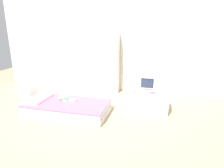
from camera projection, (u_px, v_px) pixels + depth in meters
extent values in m
cube|color=tan|center=(91.00, 112.00, 4.11)|extent=(10.00, 10.00, 0.02)
cube|color=silver|center=(110.00, 41.00, 5.19)|extent=(6.40, 0.05, 2.70)
cube|color=silver|center=(67.00, 111.00, 4.01)|extent=(1.69, 0.86, 0.10)
cube|color=silver|center=(67.00, 106.00, 3.98)|extent=(1.65, 0.82, 0.11)
cube|color=pink|center=(67.00, 103.00, 3.96)|extent=(1.68, 0.85, 0.02)
cube|color=white|center=(39.00, 99.00, 4.10)|extent=(0.32, 0.62, 0.06)
cube|color=#4CA375|center=(66.00, 99.00, 4.07)|extent=(0.13, 0.08, 0.06)
cube|color=beige|center=(73.00, 100.00, 4.06)|extent=(0.16, 0.04, 0.04)
cube|color=beige|center=(72.00, 101.00, 4.02)|extent=(0.16, 0.04, 0.04)
cube|color=beige|center=(67.00, 99.00, 4.12)|extent=(0.10, 0.03, 0.03)
cube|color=beige|center=(65.00, 101.00, 4.02)|extent=(0.10, 0.03, 0.03)
sphere|color=beige|center=(61.00, 98.00, 4.09)|extent=(0.09, 0.09, 0.09)
sphere|color=#E0C67F|center=(61.00, 98.00, 4.09)|extent=(0.10, 0.10, 0.10)
cube|color=white|center=(29.00, 95.00, 4.45)|extent=(0.28, 0.28, 0.43)
cylinder|color=#B7B2AD|center=(27.00, 86.00, 4.38)|extent=(0.08, 0.08, 0.01)
cylinder|color=#B7B2AD|center=(27.00, 84.00, 4.37)|extent=(0.02, 0.02, 0.08)
cone|color=#7AB2E0|center=(27.00, 80.00, 4.35)|extent=(0.11, 0.11, 0.10)
cube|color=white|center=(107.00, 63.00, 5.19)|extent=(0.65, 0.28, 1.57)
cube|color=beige|center=(99.00, 63.00, 5.08)|extent=(0.31, 0.02, 1.29)
cube|color=beige|center=(111.00, 63.00, 5.00)|extent=(0.31, 0.02, 1.29)
sphere|color=gold|center=(104.00, 64.00, 5.04)|extent=(0.02, 0.02, 0.02)
sphere|color=gold|center=(107.00, 64.00, 5.02)|extent=(0.02, 0.02, 0.02)
cube|color=silver|center=(149.00, 101.00, 4.06)|extent=(0.77, 0.41, 0.44)
cylinder|color=#99999E|center=(147.00, 90.00, 4.08)|extent=(0.10, 0.10, 0.01)
cylinder|color=#99999E|center=(147.00, 89.00, 4.07)|extent=(0.02, 0.02, 0.05)
cube|color=black|center=(147.00, 83.00, 4.04)|extent=(0.26, 0.02, 0.20)
cube|color=#28334C|center=(147.00, 83.00, 4.02)|extent=(0.24, 0.01, 0.18)
cube|color=#8E6642|center=(134.00, 92.00, 3.96)|extent=(0.09, 0.01, 0.01)
cube|color=#8E6642|center=(134.00, 92.00, 3.93)|extent=(0.09, 0.01, 0.01)
cube|color=#D1B289|center=(134.00, 90.00, 3.93)|extent=(0.06, 0.03, 0.03)
cylinder|color=#D1B289|center=(135.00, 91.00, 3.95)|extent=(0.01, 0.01, 0.02)
cylinder|color=#D1B289|center=(135.00, 92.00, 3.93)|extent=(0.01, 0.01, 0.02)
cylinder|color=#D1B289|center=(133.00, 91.00, 3.96)|extent=(0.01, 0.01, 0.02)
cylinder|color=#D1B289|center=(133.00, 91.00, 3.94)|extent=(0.01, 0.01, 0.02)
cylinder|color=#D1B289|center=(135.00, 89.00, 3.92)|extent=(0.02, 0.02, 0.02)
sphere|color=#D1B289|center=(135.00, 88.00, 3.92)|extent=(0.03, 0.03, 0.03)
cube|color=#8E51B2|center=(153.00, 93.00, 3.90)|extent=(0.11, 0.08, 0.02)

